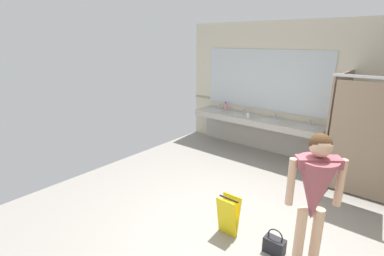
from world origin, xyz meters
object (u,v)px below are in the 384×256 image
object	(u,v)px
person_standing	(315,189)
wet_floor_sign	(228,215)
handbag	(274,245)
paper_cup	(248,115)
soap_dispenser	(225,106)

from	to	relation	value
person_standing	wet_floor_sign	xyz separation A→B (m)	(-1.02, -0.00, -0.76)
person_standing	handbag	bearing A→B (deg)	170.57
paper_cup	wet_floor_sign	bearing A→B (deg)	-65.33
handbag	soap_dispenser	world-z (taller)	soap_dispenser
handbag	paper_cup	bearing A→B (deg)	125.02
person_standing	paper_cup	distance (m)	3.67
person_standing	wet_floor_sign	distance (m)	1.27
person_standing	soap_dispenser	xyz separation A→B (m)	(-3.14, 3.14, -0.12)
soap_dispenser	paper_cup	distance (m)	0.88
person_standing	soap_dispenser	bearing A→B (deg)	135.05
handbag	soap_dispenser	size ratio (longest dim) A/B	1.58
handbag	wet_floor_sign	size ratio (longest dim) A/B	0.61
soap_dispenser	wet_floor_sign	world-z (taller)	soap_dispenser
wet_floor_sign	person_standing	bearing A→B (deg)	0.02
handbag	paper_cup	world-z (taller)	paper_cup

